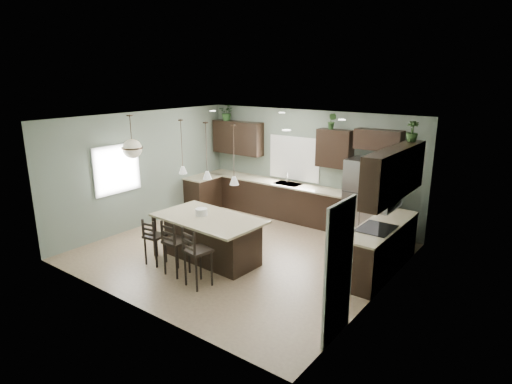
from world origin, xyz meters
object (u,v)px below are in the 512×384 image
object	(u,v)px
kitchen_island	(209,239)
bar_stool_center	(176,247)
plant_back_left	(227,112)
serving_dish	(201,212)
refrigerator	(367,200)
bar_stool_right	(198,257)
bar_stool_left	(155,241)

from	to	relation	value
kitchen_island	bar_stool_center	distance (m)	0.81
bar_stool_center	plant_back_left	size ratio (longest dim) A/B	2.42
serving_dish	plant_back_left	bearing A→B (deg)	122.29
serving_dish	bar_stool_center	world-z (taller)	bar_stool_center
refrigerator	plant_back_left	size ratio (longest dim) A/B	4.14
refrigerator	bar_stool_right	xyz separation A→B (m)	(-1.47, -3.90, -0.37)
refrigerator	serving_dish	xyz separation A→B (m)	(-2.23, -3.00, 0.07)
kitchen_island	bar_stool_left	size ratio (longest dim) A/B	2.28
kitchen_island	refrigerator	bearing A→B (deg)	58.87
bar_stool_center	bar_stool_right	distance (m)	0.66
refrigerator	bar_stool_right	bearing A→B (deg)	-110.58
bar_stool_right	kitchen_island	bearing A→B (deg)	131.93
kitchen_island	bar_stool_right	distance (m)	1.06
serving_dish	bar_stool_right	xyz separation A→B (m)	(0.77, -0.91, -0.44)
serving_dish	plant_back_left	distance (m)	4.18
bar_stool_left	bar_stool_center	size ratio (longest dim) A/B	0.89
kitchen_island	bar_stool_right	bearing A→B (deg)	-54.83
bar_stool_center	bar_stool_right	world-z (taller)	bar_stool_right
serving_dish	plant_back_left	world-z (taller)	plant_back_left
refrigerator	plant_back_left	distance (m)	4.62
refrigerator	bar_stool_center	world-z (taller)	refrigerator
bar_stool_left	bar_stool_right	bearing A→B (deg)	-14.02
bar_stool_left	bar_stool_center	world-z (taller)	bar_stool_center
kitchen_island	plant_back_left	xyz separation A→B (m)	(-2.26, 3.27, 2.16)
kitchen_island	bar_stool_right	size ratio (longest dim) A/B	1.97
kitchen_island	bar_stool_center	bearing A→B (deg)	-93.21
bar_stool_left	plant_back_left	distance (m)	4.79
serving_dish	bar_stool_left	xyz separation A→B (m)	(-0.56, -0.75, -0.52)
bar_stool_right	plant_back_left	size ratio (longest dim) A/B	2.48
bar_stool_center	bar_stool_left	bearing A→B (deg)	174.87
kitchen_island	bar_stool_left	xyz separation A→B (m)	(-0.76, -0.74, 0.02)
plant_back_left	serving_dish	bearing A→B (deg)	-57.71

